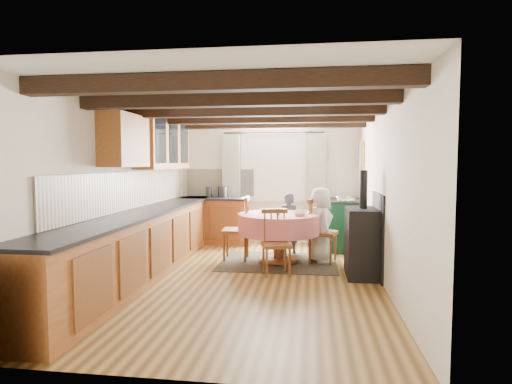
# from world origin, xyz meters

# --- Properties ---
(floor) EXTENTS (3.60, 5.50, 0.00)m
(floor) POSITION_xyz_m (0.00, 0.00, 0.00)
(floor) COLOR olive
(floor) RESTS_ON ground
(ceiling) EXTENTS (3.60, 5.50, 0.00)m
(ceiling) POSITION_xyz_m (0.00, 0.00, 2.40)
(ceiling) COLOR white
(ceiling) RESTS_ON ground
(wall_back) EXTENTS (3.60, 0.00, 2.40)m
(wall_back) POSITION_xyz_m (0.00, 2.75, 1.20)
(wall_back) COLOR silver
(wall_back) RESTS_ON ground
(wall_front) EXTENTS (3.60, 0.00, 2.40)m
(wall_front) POSITION_xyz_m (0.00, -2.75, 1.20)
(wall_front) COLOR silver
(wall_front) RESTS_ON ground
(wall_left) EXTENTS (0.00, 5.50, 2.40)m
(wall_left) POSITION_xyz_m (-1.80, 0.00, 1.20)
(wall_left) COLOR silver
(wall_left) RESTS_ON ground
(wall_right) EXTENTS (0.00, 5.50, 2.40)m
(wall_right) POSITION_xyz_m (1.80, 0.00, 1.20)
(wall_right) COLOR silver
(wall_right) RESTS_ON ground
(beam_a) EXTENTS (3.60, 0.16, 0.16)m
(beam_a) POSITION_xyz_m (0.00, -2.00, 2.31)
(beam_a) COLOR black
(beam_a) RESTS_ON ceiling
(beam_b) EXTENTS (3.60, 0.16, 0.16)m
(beam_b) POSITION_xyz_m (0.00, -1.00, 2.31)
(beam_b) COLOR black
(beam_b) RESTS_ON ceiling
(beam_c) EXTENTS (3.60, 0.16, 0.16)m
(beam_c) POSITION_xyz_m (0.00, 0.00, 2.31)
(beam_c) COLOR black
(beam_c) RESTS_ON ceiling
(beam_d) EXTENTS (3.60, 0.16, 0.16)m
(beam_d) POSITION_xyz_m (0.00, 1.00, 2.31)
(beam_d) COLOR black
(beam_d) RESTS_ON ceiling
(beam_e) EXTENTS (3.60, 0.16, 0.16)m
(beam_e) POSITION_xyz_m (0.00, 2.00, 2.31)
(beam_e) COLOR black
(beam_e) RESTS_ON ceiling
(splash_left) EXTENTS (0.02, 4.50, 0.55)m
(splash_left) POSITION_xyz_m (-1.78, 0.30, 1.20)
(splash_left) COLOR beige
(splash_left) RESTS_ON wall_left
(splash_back) EXTENTS (1.40, 0.02, 0.55)m
(splash_back) POSITION_xyz_m (-1.00, 2.73, 1.20)
(splash_back) COLOR beige
(splash_back) RESTS_ON wall_back
(base_cabinet_left) EXTENTS (0.60, 5.30, 0.88)m
(base_cabinet_left) POSITION_xyz_m (-1.50, 0.00, 0.44)
(base_cabinet_left) COLOR #A15927
(base_cabinet_left) RESTS_ON floor
(base_cabinet_back) EXTENTS (1.30, 0.60, 0.88)m
(base_cabinet_back) POSITION_xyz_m (-1.05, 2.45, 0.44)
(base_cabinet_back) COLOR #A15927
(base_cabinet_back) RESTS_ON floor
(worktop_left) EXTENTS (0.64, 5.30, 0.04)m
(worktop_left) POSITION_xyz_m (-1.48, 0.00, 0.90)
(worktop_left) COLOR black
(worktop_left) RESTS_ON base_cabinet_left
(worktop_back) EXTENTS (1.30, 0.64, 0.04)m
(worktop_back) POSITION_xyz_m (-1.05, 2.43, 0.90)
(worktop_back) COLOR black
(worktop_back) RESTS_ON base_cabinet_back
(wall_cabinet_glass) EXTENTS (0.34, 1.80, 0.90)m
(wall_cabinet_glass) POSITION_xyz_m (-1.63, 1.20, 1.95)
(wall_cabinet_glass) COLOR #A15927
(wall_cabinet_glass) RESTS_ON wall_left
(wall_cabinet_solid) EXTENTS (0.34, 0.90, 0.70)m
(wall_cabinet_solid) POSITION_xyz_m (-1.63, -0.30, 1.90)
(wall_cabinet_solid) COLOR #A15927
(wall_cabinet_solid) RESTS_ON wall_left
(window_frame) EXTENTS (1.34, 0.03, 1.54)m
(window_frame) POSITION_xyz_m (0.10, 2.73, 1.60)
(window_frame) COLOR white
(window_frame) RESTS_ON wall_back
(window_pane) EXTENTS (1.20, 0.01, 1.40)m
(window_pane) POSITION_xyz_m (0.10, 2.74, 1.60)
(window_pane) COLOR white
(window_pane) RESTS_ON wall_back
(curtain_left) EXTENTS (0.35, 0.10, 2.10)m
(curtain_left) POSITION_xyz_m (-0.75, 2.65, 1.10)
(curtain_left) COLOR #A9B99A
(curtain_left) RESTS_ON wall_back
(curtain_right) EXTENTS (0.35, 0.10, 2.10)m
(curtain_right) POSITION_xyz_m (0.95, 2.65, 1.10)
(curtain_right) COLOR #A9B99A
(curtain_right) RESTS_ON wall_back
(curtain_rod) EXTENTS (2.00, 0.03, 0.03)m
(curtain_rod) POSITION_xyz_m (0.10, 2.65, 2.20)
(curtain_rod) COLOR black
(curtain_rod) RESTS_ON wall_back
(wall_picture) EXTENTS (0.04, 0.50, 0.60)m
(wall_picture) POSITION_xyz_m (1.77, 2.30, 1.70)
(wall_picture) COLOR gold
(wall_picture) RESTS_ON wall_right
(wall_plate) EXTENTS (0.30, 0.02, 0.30)m
(wall_plate) POSITION_xyz_m (1.05, 2.72, 1.70)
(wall_plate) COLOR silver
(wall_plate) RESTS_ON wall_back
(rug) EXTENTS (1.85, 1.44, 0.01)m
(rug) POSITION_xyz_m (0.34, 1.00, 0.01)
(rug) COLOR brown
(rug) RESTS_ON floor
(dining_table) EXTENTS (1.31, 1.31, 0.79)m
(dining_table) POSITION_xyz_m (0.34, 1.00, 0.39)
(dining_table) COLOR #DD6F74
(dining_table) RESTS_ON floor
(chair_near) EXTENTS (0.50, 0.51, 0.94)m
(chair_near) POSITION_xyz_m (0.37, 0.25, 0.47)
(chair_near) COLOR brown
(chair_near) RESTS_ON floor
(chair_left) EXTENTS (0.50, 0.48, 1.06)m
(chair_left) POSITION_xyz_m (-0.37, 1.10, 0.53)
(chair_left) COLOR brown
(chair_left) RESTS_ON floor
(chair_right) EXTENTS (0.56, 0.54, 1.03)m
(chair_right) POSITION_xyz_m (1.04, 1.10, 0.52)
(chair_right) COLOR brown
(chair_right) RESTS_ON floor
(aga_range) EXTENTS (0.66, 1.02, 0.94)m
(aga_range) POSITION_xyz_m (1.47, 2.21, 0.47)
(aga_range) COLOR black
(aga_range) RESTS_ON floor
(cast_iron_stove) EXTENTS (0.45, 0.75, 1.50)m
(cast_iron_stove) POSITION_xyz_m (1.58, 0.35, 0.75)
(cast_iron_stove) COLOR black
(cast_iron_stove) RESTS_ON floor
(child_far) EXTENTS (0.40, 0.27, 1.08)m
(child_far) POSITION_xyz_m (0.46, 1.69, 0.54)
(child_far) COLOR #2B303E
(child_far) RESTS_ON floor
(child_right) EXTENTS (0.55, 0.68, 1.21)m
(child_right) POSITION_xyz_m (1.01, 1.13, 0.61)
(child_right) COLOR beige
(child_right) RESTS_ON floor
(bowl_a) EXTENTS (0.23, 0.23, 0.05)m
(bowl_a) POSITION_xyz_m (0.68, 0.78, 0.81)
(bowl_a) COLOR silver
(bowl_a) RESTS_ON dining_table
(bowl_b) EXTENTS (0.24, 0.24, 0.06)m
(bowl_b) POSITION_xyz_m (0.70, 1.05, 0.82)
(bowl_b) COLOR silver
(bowl_b) RESTS_ON dining_table
(cup) EXTENTS (0.11, 0.11, 0.10)m
(cup) POSITION_xyz_m (0.34, 0.94, 0.84)
(cup) COLOR silver
(cup) RESTS_ON dining_table
(canister_tall) EXTENTS (0.12, 0.12, 0.21)m
(canister_tall) POSITION_xyz_m (-1.18, 2.51, 1.03)
(canister_tall) COLOR #262628
(canister_tall) RESTS_ON worktop_back
(canister_wide) EXTENTS (0.19, 0.19, 0.21)m
(canister_wide) POSITION_xyz_m (-0.90, 2.51, 1.03)
(canister_wide) COLOR #262628
(canister_wide) RESTS_ON worktop_back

